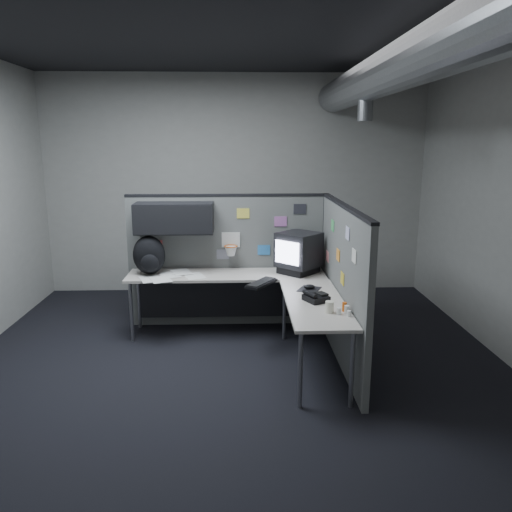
{
  "coord_description": "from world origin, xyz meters",
  "views": [
    {
      "loc": [
        0.05,
        -4.66,
        2.23
      ],
      "look_at": [
        0.22,
        0.35,
        1.09
      ],
      "focal_mm": 35.0,
      "sensor_mm": 36.0,
      "label": 1
    }
  ],
  "objects_px": {
    "desk": "(248,290)",
    "backpack": "(149,256)",
    "phone": "(316,297)",
    "monitor": "(299,252)",
    "keyboard": "(261,283)"
  },
  "relations": [
    {
      "from": "desk",
      "to": "phone",
      "type": "bearing_deg",
      "value": -50.52
    },
    {
      "from": "phone",
      "to": "backpack",
      "type": "height_order",
      "value": "backpack"
    },
    {
      "from": "keyboard",
      "to": "phone",
      "type": "height_order",
      "value": "phone"
    },
    {
      "from": "desk",
      "to": "backpack",
      "type": "bearing_deg",
      "value": 165.92
    },
    {
      "from": "phone",
      "to": "backpack",
      "type": "distance_m",
      "value": 2.08
    },
    {
      "from": "desk",
      "to": "backpack",
      "type": "distance_m",
      "value": 1.22
    },
    {
      "from": "phone",
      "to": "keyboard",
      "type": "bearing_deg",
      "value": 112.72
    },
    {
      "from": "monitor",
      "to": "phone",
      "type": "bearing_deg",
      "value": -89.25
    },
    {
      "from": "keyboard",
      "to": "backpack",
      "type": "xyz_separation_m",
      "value": [
        -1.28,
        0.48,
        0.2
      ]
    },
    {
      "from": "desk",
      "to": "monitor",
      "type": "bearing_deg",
      "value": 26.6
    },
    {
      "from": "phone",
      "to": "desk",
      "type": "bearing_deg",
      "value": 111.64
    },
    {
      "from": "keyboard",
      "to": "backpack",
      "type": "distance_m",
      "value": 1.38
    },
    {
      "from": "keyboard",
      "to": "monitor",
      "type": "bearing_deg",
      "value": 35.03
    },
    {
      "from": "keyboard",
      "to": "backpack",
      "type": "relative_size",
      "value": 1.0
    },
    {
      "from": "desk",
      "to": "monitor",
      "type": "xyz_separation_m",
      "value": [
        0.6,
        0.3,
        0.36
      ]
    }
  ]
}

